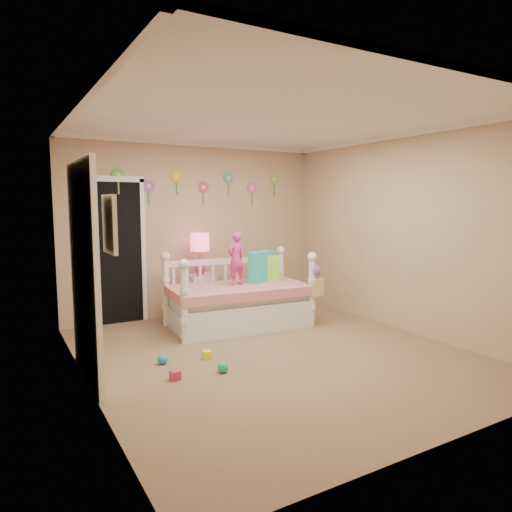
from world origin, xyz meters
TOP-DOWN VIEW (x-y plane):
  - floor at (0.00, 0.00)m, footprint 4.00×4.50m
  - ceiling at (0.00, 0.00)m, footprint 4.00×4.50m
  - back_wall at (0.00, 2.25)m, footprint 4.00×0.01m
  - left_wall at (-2.00, 0.00)m, footprint 0.01×4.50m
  - right_wall at (2.00, 0.00)m, footprint 0.01×4.50m
  - crown_molding at (0.00, 0.00)m, footprint 4.00×4.50m
  - daybed at (0.19, 1.24)m, footprint 1.98×1.18m
  - pillow_turquoise at (0.61, 1.34)m, footprint 0.46×0.33m
  - pillow_lime at (0.71, 1.36)m, footprint 0.40×0.28m
  - child at (0.17, 1.28)m, footprint 0.30×0.23m
  - nightstand at (-0.07, 1.96)m, footprint 0.43×0.35m
  - table_lamp at (-0.07, 1.96)m, footprint 0.28×0.28m
  - closet_doorway at (-1.25, 2.23)m, footprint 0.90×0.04m
  - flower_decals at (-0.09, 2.24)m, footprint 3.40×0.02m
  - mirror_closet at (-1.96, 0.30)m, footprint 0.07×1.30m
  - wall_picture at (-1.97, -0.90)m, footprint 0.05×0.34m
  - hanging_bag at (1.10, 0.70)m, footprint 0.20×0.16m
  - toy_scatter at (-0.91, 0.24)m, footprint 1.26×1.51m

SIDE VIEW (x-z plane):
  - floor at x=0.00m, z-range -0.01..0.01m
  - toy_scatter at x=-0.91m, z-range 0.00..0.11m
  - nightstand at x=-0.07m, z-range 0.00..0.65m
  - daybed at x=0.19m, z-range 0.00..1.03m
  - hanging_bag at x=1.10m, z-range 0.45..0.81m
  - pillow_lime at x=0.71m, z-range 0.58..0.93m
  - pillow_turquoise at x=0.61m, z-range 0.58..1.01m
  - child at x=0.17m, z-range 0.58..1.31m
  - closet_doorway at x=-1.25m, z-range 0.00..2.07m
  - mirror_closet at x=-1.96m, z-range 0.00..2.10m
  - table_lamp at x=-0.07m, z-range 0.75..1.36m
  - back_wall at x=0.00m, z-range 0.00..2.60m
  - left_wall at x=-2.00m, z-range 0.00..2.60m
  - right_wall at x=2.00m, z-range 0.00..2.60m
  - wall_picture at x=-1.97m, z-range 1.34..1.76m
  - flower_decals at x=-0.09m, z-range 1.69..2.19m
  - crown_molding at x=0.00m, z-range 2.54..2.60m
  - ceiling at x=0.00m, z-range 2.60..2.60m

